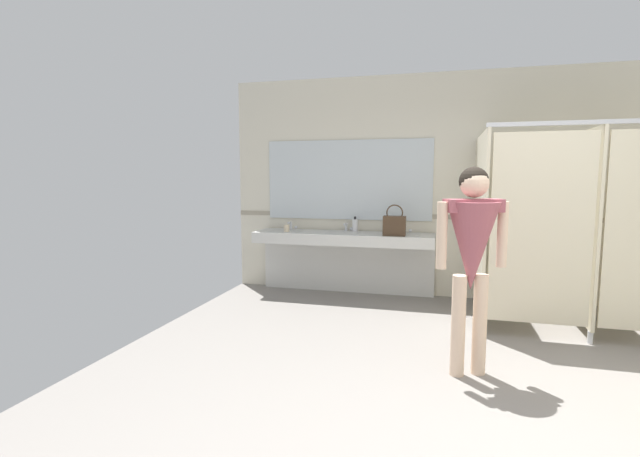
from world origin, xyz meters
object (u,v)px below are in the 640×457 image
object	(u,v)px
person_standing	(472,245)
paper_cup	(287,229)
handbag	(394,225)
soap_dispenser	(355,225)

from	to	relation	value
person_standing	paper_cup	world-z (taller)	person_standing
handbag	soap_dispenser	world-z (taller)	handbag
person_standing	handbag	world-z (taller)	person_standing
handbag	paper_cup	bearing A→B (deg)	179.75
person_standing	handbag	xyz separation A→B (m)	(-0.78, 1.97, -0.06)
handbag	soap_dispenser	xyz separation A→B (m)	(-0.55, 0.31, -0.05)
handbag	paper_cup	distance (m)	1.41
handbag	paper_cup	world-z (taller)	handbag
handbag	soap_dispenser	distance (m)	0.63
person_standing	handbag	bearing A→B (deg)	111.70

